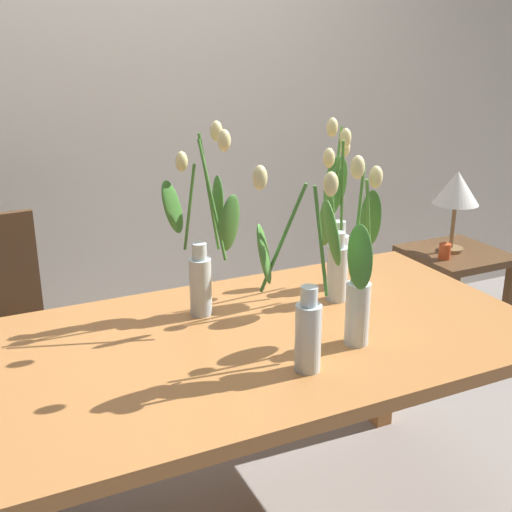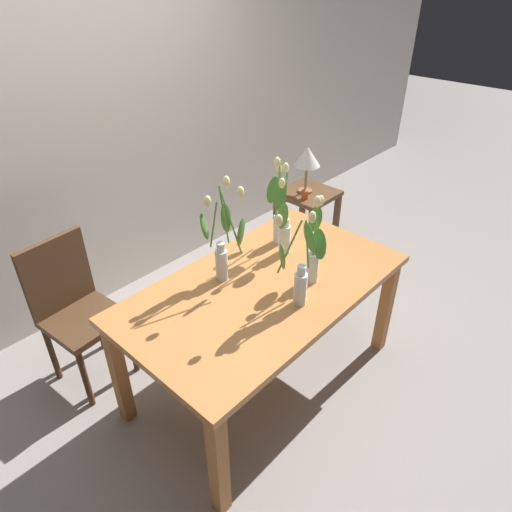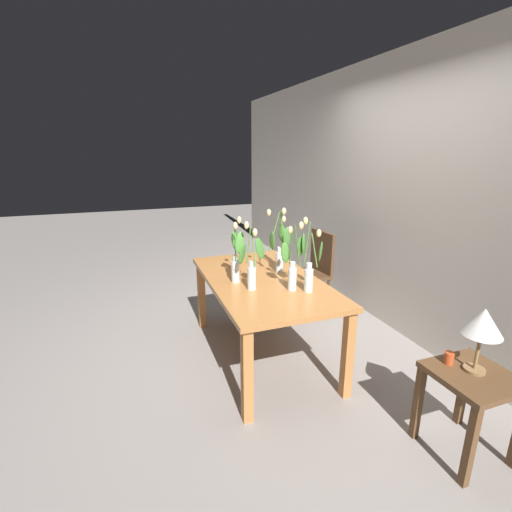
{
  "view_description": "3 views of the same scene",
  "coord_description": "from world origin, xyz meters",
  "px_view_note": "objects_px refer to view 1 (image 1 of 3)",
  "views": [
    {
      "loc": [
        -0.76,
        -1.52,
        1.56
      ],
      "look_at": [
        -0.03,
        0.01,
        0.98
      ],
      "focal_mm": 45.32,
      "sensor_mm": 36.0,
      "label": 1
    },
    {
      "loc": [
        -1.49,
        -1.31,
        2.22
      ],
      "look_at": [
        -0.01,
        0.06,
        0.9
      ],
      "focal_mm": 31.85,
      "sensor_mm": 36.0,
      "label": 2
    },
    {
      "loc": [
        2.73,
        -1.04,
        1.8
      ],
      "look_at": [
        0.06,
        -0.08,
        0.96
      ],
      "focal_mm": 25.51,
      "sensor_mm": 36.0,
      "label": 3
    }
  ],
  "objects_px": {
    "table_lamp": "(457,190)",
    "tulip_vase_0": "(336,246)",
    "tulip_vase_2": "(203,248)",
    "pillar_candle": "(445,251)",
    "tulip_vase_4": "(304,303)",
    "side_table": "(454,274)",
    "tulip_vase_1": "(337,234)",
    "dining_table": "(266,361)",
    "tulip_vase_3": "(360,284)"
  },
  "relations": [
    {
      "from": "dining_table",
      "to": "tulip_vase_3",
      "type": "relative_size",
      "value": 2.98
    },
    {
      "from": "tulip_vase_1",
      "to": "dining_table",
      "type": "bearing_deg",
      "value": -148.45
    },
    {
      "from": "dining_table",
      "to": "side_table",
      "type": "height_order",
      "value": "dining_table"
    },
    {
      "from": "side_table",
      "to": "table_lamp",
      "type": "xyz_separation_m",
      "value": [
        -0.02,
        0.02,
        0.42
      ]
    },
    {
      "from": "tulip_vase_4",
      "to": "pillar_candle",
      "type": "relative_size",
      "value": 7.06
    },
    {
      "from": "dining_table",
      "to": "side_table",
      "type": "relative_size",
      "value": 2.91
    },
    {
      "from": "tulip_vase_3",
      "to": "side_table",
      "type": "height_order",
      "value": "tulip_vase_3"
    },
    {
      "from": "tulip_vase_3",
      "to": "tulip_vase_0",
      "type": "bearing_deg",
      "value": 69.49
    },
    {
      "from": "dining_table",
      "to": "tulip_vase_0",
      "type": "height_order",
      "value": "tulip_vase_0"
    },
    {
      "from": "side_table",
      "to": "table_lamp",
      "type": "height_order",
      "value": "table_lamp"
    },
    {
      "from": "tulip_vase_0",
      "to": "pillar_candle",
      "type": "height_order",
      "value": "tulip_vase_0"
    },
    {
      "from": "dining_table",
      "to": "table_lamp",
      "type": "height_order",
      "value": "table_lamp"
    },
    {
      "from": "tulip_vase_0",
      "to": "pillar_candle",
      "type": "xyz_separation_m",
      "value": [
        0.99,
        0.58,
        -0.34
      ]
    },
    {
      "from": "pillar_candle",
      "to": "tulip_vase_2",
      "type": "bearing_deg",
      "value": -160.21
    },
    {
      "from": "tulip_vase_2",
      "to": "table_lamp",
      "type": "relative_size",
      "value": 1.48
    },
    {
      "from": "pillar_candle",
      "to": "dining_table",
      "type": "bearing_deg",
      "value": -151.38
    },
    {
      "from": "table_lamp",
      "to": "tulip_vase_0",
      "type": "bearing_deg",
      "value": -149.08
    },
    {
      "from": "tulip_vase_2",
      "to": "tulip_vase_0",
      "type": "bearing_deg",
      "value": -9.52
    },
    {
      "from": "tulip_vase_1",
      "to": "tulip_vase_2",
      "type": "height_order",
      "value": "tulip_vase_2"
    },
    {
      "from": "tulip_vase_2",
      "to": "pillar_candle",
      "type": "distance_m",
      "value": 1.55
    },
    {
      "from": "tulip_vase_2",
      "to": "pillar_candle",
      "type": "height_order",
      "value": "tulip_vase_2"
    },
    {
      "from": "tulip_vase_3",
      "to": "side_table",
      "type": "xyz_separation_m",
      "value": [
        1.23,
        0.94,
        -0.49
      ]
    },
    {
      "from": "side_table",
      "to": "tulip_vase_0",
      "type": "bearing_deg",
      "value": -150.29
    },
    {
      "from": "tulip_vase_1",
      "to": "tulip_vase_2",
      "type": "distance_m",
      "value": 0.5
    },
    {
      "from": "tulip_vase_1",
      "to": "tulip_vase_2",
      "type": "bearing_deg",
      "value": -176.19
    },
    {
      "from": "tulip_vase_0",
      "to": "tulip_vase_3",
      "type": "distance_m",
      "value": 0.32
    },
    {
      "from": "pillar_candle",
      "to": "table_lamp",
      "type": "bearing_deg",
      "value": 35.91
    },
    {
      "from": "tulip_vase_2",
      "to": "pillar_candle",
      "type": "relative_size",
      "value": 7.84
    },
    {
      "from": "dining_table",
      "to": "tulip_vase_2",
      "type": "relative_size",
      "value": 2.72
    },
    {
      "from": "dining_table",
      "to": "tulip_vase_3",
      "type": "distance_m",
      "value": 0.38
    },
    {
      "from": "tulip_vase_0",
      "to": "tulip_vase_2",
      "type": "height_order",
      "value": "tulip_vase_2"
    },
    {
      "from": "tulip_vase_0",
      "to": "tulip_vase_1",
      "type": "xyz_separation_m",
      "value": [
        0.07,
        0.1,
        0.0
      ]
    },
    {
      "from": "tulip_vase_3",
      "to": "side_table",
      "type": "bearing_deg",
      "value": 37.33
    },
    {
      "from": "table_lamp",
      "to": "pillar_candle",
      "type": "xyz_separation_m",
      "value": [
        -0.11,
        -0.08,
        -0.27
      ]
    },
    {
      "from": "tulip_vase_1",
      "to": "table_lamp",
      "type": "relative_size",
      "value": 1.45
    },
    {
      "from": "dining_table",
      "to": "tulip_vase_1",
      "type": "relative_size",
      "value": 2.77
    },
    {
      "from": "dining_table",
      "to": "tulip_vase_1",
      "type": "height_order",
      "value": "tulip_vase_1"
    },
    {
      "from": "pillar_candle",
      "to": "tulip_vase_0",
      "type": "bearing_deg",
      "value": -149.67
    },
    {
      "from": "tulip_vase_4",
      "to": "pillar_candle",
      "type": "height_order",
      "value": "tulip_vase_4"
    },
    {
      "from": "tulip_vase_2",
      "to": "table_lamp",
      "type": "distance_m",
      "value": 1.64
    },
    {
      "from": "tulip_vase_4",
      "to": "tulip_vase_0",
      "type": "bearing_deg",
      "value": 48.34
    },
    {
      "from": "tulip_vase_2",
      "to": "pillar_candle",
      "type": "xyz_separation_m",
      "value": [
        1.42,
        0.51,
        -0.37
      ]
    },
    {
      "from": "tulip_vase_2",
      "to": "table_lamp",
      "type": "bearing_deg",
      "value": 21.11
    },
    {
      "from": "side_table",
      "to": "table_lamp",
      "type": "bearing_deg",
      "value": 134.88
    },
    {
      "from": "tulip_vase_4",
      "to": "side_table",
      "type": "relative_size",
      "value": 0.96
    },
    {
      "from": "tulip_vase_1",
      "to": "pillar_candle",
      "type": "relative_size",
      "value": 7.69
    },
    {
      "from": "dining_table",
      "to": "side_table",
      "type": "bearing_deg",
      "value": 28.28
    },
    {
      "from": "tulip_vase_3",
      "to": "table_lamp",
      "type": "height_order",
      "value": "tulip_vase_3"
    },
    {
      "from": "side_table",
      "to": "tulip_vase_3",
      "type": "bearing_deg",
      "value": -142.67
    },
    {
      "from": "tulip_vase_4",
      "to": "side_table",
      "type": "distance_m",
      "value": 1.83
    }
  ]
}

